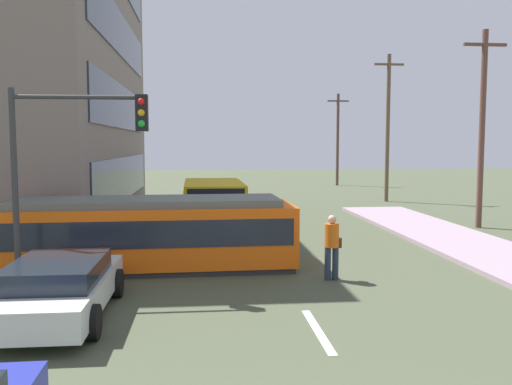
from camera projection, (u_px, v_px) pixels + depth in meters
The scene contains 13 objects.
ground_plane at pixel (285, 278), 13.94m from camera, with size 120.00×120.00×0.00m, color #454D36.
lane_stripe_2 at pixel (318, 331), 9.97m from camera, with size 0.16×2.40×0.01m, color silver.
lane_stripe_3 at pixel (257, 231), 21.33m from camera, with size 0.16×2.40×0.01m, color silver.
lane_stripe_4 at pixel (245, 212), 27.27m from camera, with size 0.16×2.40×0.01m, color silver.
streetcar_tram at pixel (149, 232), 14.93m from camera, with size 8.11×2.75×1.97m.
city_bus at pixel (214, 199), 23.63m from camera, with size 2.63×5.52×1.81m.
pedestrian_crossing at pixel (332, 243), 13.66m from camera, with size 0.48×0.36×1.67m.
parked_sedan_mid at pixel (59, 287), 10.68m from camera, with size 2.03×4.49×1.19m.
parked_sedan_far at pixel (121, 226), 18.77m from camera, with size 2.11×4.27×1.19m.
traffic_light_mast at pixel (70, 149), 12.30m from camera, with size 3.10×0.33×4.73m.
utility_pole_mid at pixel (482, 126), 21.98m from camera, with size 1.80×0.24×8.07m.
utility_pole_far at pixel (388, 125), 32.20m from camera, with size 1.80×0.24×8.79m.
utility_pole_distant at pixel (338, 138), 45.01m from camera, with size 1.80×0.24×7.65m.
Camera 1 is at (-2.10, -3.54, 3.46)m, focal length 37.70 mm.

